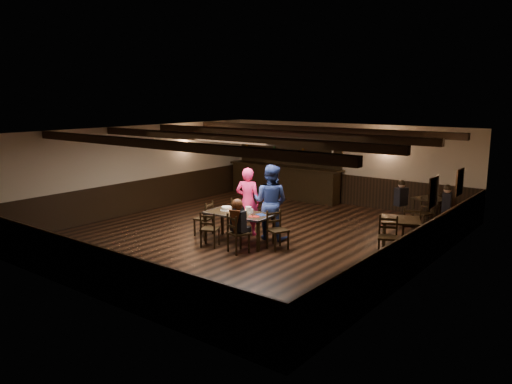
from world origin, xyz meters
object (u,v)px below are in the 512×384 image
Objects in this scene: bar_counter at (285,177)px; chair_near_right at (235,230)px; man_blue at (271,202)px; dining_table at (239,216)px; chair_near_left at (209,227)px; woman_pink at (248,201)px; cake at (226,209)px.

chair_near_right is at bearing -65.46° from bar_counter.
man_blue is (-0.06, 1.47, 0.41)m from chair_near_right.
dining_table is at bearing 49.10° from man_blue.
chair_near_left is (-0.32, -0.75, -0.17)m from dining_table.
man_blue is at bearing 92.54° from chair_near_right.
chair_near_right is (0.79, 0.04, 0.03)m from chair_near_left.
dining_table is 0.86m from chair_near_right.
woman_pink is at bearing 88.61° from chair_near_left.
chair_near_right is 2.95× the size of cake.
woman_pink is at bearing -66.60° from bar_counter.
man_blue is 1.13m from cake.
bar_counter reaches higher than chair_near_right.
dining_table is 0.79m from woman_pink.
bar_counter is (-2.80, 6.14, 0.19)m from chair_near_right.
chair_near_left is 0.80m from chair_near_right.
man_blue is at bearing -59.63° from bar_counter.
woman_pink is (0.04, 1.46, 0.38)m from chair_near_left.
chair_near_left is 0.85m from cake.
chair_near_left reaches higher than cake.
dining_table is at bearing 66.70° from chair_near_left.
chair_near_left is at bearing -113.30° from dining_table.
bar_counter reaches higher than man_blue.
bar_counter reaches higher than chair_near_left.
chair_near_left is 2.77× the size of cake.
chair_near_right is 1.64m from woman_pink.
woman_pink is (-0.29, 0.71, 0.21)m from dining_table.
chair_near_left reaches higher than dining_table.
cake is 5.71m from bar_counter.
chair_near_right reaches higher than chair_near_left.
man_blue reaches higher than dining_table.
chair_near_right is 1.52m from man_blue.
cake is (-0.92, 0.74, 0.26)m from chair_near_right.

